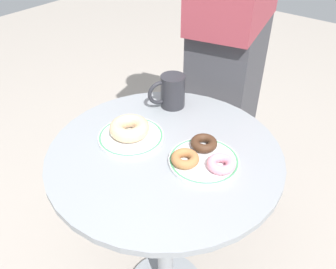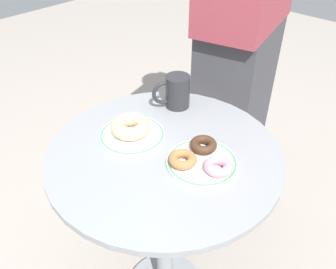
{
  "view_description": "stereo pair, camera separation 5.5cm",
  "coord_description": "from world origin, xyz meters",
  "px_view_note": "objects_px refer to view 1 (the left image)",
  "views": [
    {
      "loc": [
        0.46,
        -0.56,
        1.31
      ],
      "look_at": [
        -0.01,
        0.02,
        0.74
      ],
      "focal_mm": 37.31,
      "sensor_mm": 36.0,
      "label": 1
    },
    {
      "loc": [
        0.5,
        -0.53,
        1.31
      ],
      "look_at": [
        -0.01,
        0.02,
        0.74
      ],
      "focal_mm": 37.31,
      "sensor_mm": 36.0,
      "label": 2
    }
  ],
  "objects_px": {
    "coffee_mug": "(171,91)",
    "donut_glazed": "(129,128)",
    "donut_pink_frosted": "(221,164)",
    "cafe_table": "(165,201)",
    "plate_right": "(204,161)",
    "donut_cinnamon": "(185,159)",
    "plate_left": "(131,137)",
    "donut_chocolate": "(204,143)",
    "person_figure": "(231,36)"
  },
  "relations": [
    {
      "from": "cafe_table",
      "to": "coffee_mug",
      "type": "distance_m",
      "value": 0.34
    },
    {
      "from": "coffee_mug",
      "to": "person_figure",
      "type": "relative_size",
      "value": 0.07
    },
    {
      "from": "donut_cinnamon",
      "to": "person_figure",
      "type": "height_order",
      "value": "person_figure"
    },
    {
      "from": "cafe_table",
      "to": "plate_right",
      "type": "height_order",
      "value": "plate_right"
    },
    {
      "from": "cafe_table",
      "to": "plate_left",
      "type": "height_order",
      "value": "plate_left"
    },
    {
      "from": "plate_left",
      "to": "donut_chocolate",
      "type": "relative_size",
      "value": 2.56
    },
    {
      "from": "person_figure",
      "to": "coffee_mug",
      "type": "bearing_deg",
      "value": -90.64
    },
    {
      "from": "donut_glazed",
      "to": "donut_cinnamon",
      "type": "height_order",
      "value": "donut_glazed"
    },
    {
      "from": "donut_cinnamon",
      "to": "coffee_mug",
      "type": "distance_m",
      "value": 0.29
    },
    {
      "from": "plate_left",
      "to": "coffee_mug",
      "type": "bearing_deg",
      "value": 94.8
    },
    {
      "from": "coffee_mug",
      "to": "donut_glazed",
      "type": "bearing_deg",
      "value": -87.01
    },
    {
      "from": "donut_cinnamon",
      "to": "coffee_mug",
      "type": "xyz_separation_m",
      "value": [
        -0.2,
        0.21,
        0.03
      ]
    },
    {
      "from": "cafe_table",
      "to": "donut_glazed",
      "type": "height_order",
      "value": "donut_glazed"
    },
    {
      "from": "coffee_mug",
      "to": "cafe_table",
      "type": "bearing_deg",
      "value": -56.49
    },
    {
      "from": "plate_left",
      "to": "person_figure",
      "type": "height_order",
      "value": "person_figure"
    },
    {
      "from": "plate_right",
      "to": "donut_glazed",
      "type": "distance_m",
      "value": 0.23
    },
    {
      "from": "donut_glazed",
      "to": "donut_cinnamon",
      "type": "relative_size",
      "value": 1.57
    },
    {
      "from": "donut_glazed",
      "to": "coffee_mug",
      "type": "bearing_deg",
      "value": 92.99
    },
    {
      "from": "donut_pink_frosted",
      "to": "coffee_mug",
      "type": "xyz_separation_m",
      "value": [
        -0.29,
        0.17,
        0.03
      ]
    },
    {
      "from": "plate_left",
      "to": "person_figure",
      "type": "relative_size",
      "value": 0.11
    },
    {
      "from": "cafe_table",
      "to": "donut_glazed",
      "type": "xyz_separation_m",
      "value": [
        -0.12,
        -0.01,
        0.23
      ]
    },
    {
      "from": "plate_left",
      "to": "donut_chocolate",
      "type": "distance_m",
      "value": 0.21
    },
    {
      "from": "plate_left",
      "to": "donut_cinnamon",
      "type": "height_order",
      "value": "donut_cinnamon"
    },
    {
      "from": "plate_left",
      "to": "plate_right",
      "type": "height_order",
      "value": "same"
    },
    {
      "from": "plate_left",
      "to": "plate_right",
      "type": "distance_m",
      "value": 0.22
    },
    {
      "from": "donut_pink_frosted",
      "to": "cafe_table",
      "type": "bearing_deg",
      "value": -171.15
    },
    {
      "from": "coffee_mug",
      "to": "donut_pink_frosted",
      "type": "bearing_deg",
      "value": -30.12
    },
    {
      "from": "cafe_table",
      "to": "donut_pink_frosted",
      "type": "xyz_separation_m",
      "value": [
        0.16,
        0.02,
        0.22
      ]
    },
    {
      "from": "plate_left",
      "to": "plate_right",
      "type": "bearing_deg",
      "value": 10.81
    },
    {
      "from": "donut_cinnamon",
      "to": "coffee_mug",
      "type": "height_order",
      "value": "coffee_mug"
    },
    {
      "from": "donut_cinnamon",
      "to": "person_figure",
      "type": "distance_m",
      "value": 0.6
    },
    {
      "from": "donut_glazed",
      "to": "donut_cinnamon",
      "type": "xyz_separation_m",
      "value": [
        0.19,
        -0.0,
        -0.01
      ]
    },
    {
      "from": "donut_cinnamon",
      "to": "donut_pink_frosted",
      "type": "bearing_deg",
      "value": 25.58
    },
    {
      "from": "plate_right",
      "to": "donut_pink_frosted",
      "type": "xyz_separation_m",
      "value": [
        0.05,
        -0.0,
        0.02
      ]
    },
    {
      "from": "plate_left",
      "to": "donut_pink_frosted",
      "type": "bearing_deg",
      "value": 8.64
    },
    {
      "from": "plate_right",
      "to": "donut_glazed",
      "type": "xyz_separation_m",
      "value": [
        -0.22,
        -0.04,
        0.03
      ]
    },
    {
      "from": "cafe_table",
      "to": "donut_pink_frosted",
      "type": "bearing_deg",
      "value": 8.85
    },
    {
      "from": "donut_glazed",
      "to": "donut_chocolate",
      "type": "bearing_deg",
      "value": 22.34
    },
    {
      "from": "plate_left",
      "to": "person_figure",
      "type": "distance_m",
      "value": 0.57
    },
    {
      "from": "donut_chocolate",
      "to": "donut_cinnamon",
      "type": "height_order",
      "value": "same"
    },
    {
      "from": "plate_left",
      "to": "cafe_table",
      "type": "bearing_deg",
      "value": 8.34
    },
    {
      "from": "cafe_table",
      "to": "person_figure",
      "type": "bearing_deg",
      "value": 102.86
    },
    {
      "from": "plate_right",
      "to": "donut_chocolate",
      "type": "relative_size",
      "value": 2.54
    },
    {
      "from": "cafe_table",
      "to": "donut_cinnamon",
      "type": "height_order",
      "value": "donut_cinnamon"
    },
    {
      "from": "cafe_table",
      "to": "person_figure",
      "type": "xyz_separation_m",
      "value": [
        -0.12,
        0.54,
        0.33
      ]
    },
    {
      "from": "donut_pink_frosted",
      "to": "donut_cinnamon",
      "type": "height_order",
      "value": "same"
    },
    {
      "from": "donut_chocolate",
      "to": "donut_cinnamon",
      "type": "distance_m",
      "value": 0.08
    },
    {
      "from": "cafe_table",
      "to": "donut_chocolate",
      "type": "xyz_separation_m",
      "value": [
        0.08,
        0.07,
        0.22
      ]
    },
    {
      "from": "donut_pink_frosted",
      "to": "donut_chocolate",
      "type": "height_order",
      "value": "same"
    },
    {
      "from": "donut_glazed",
      "to": "plate_right",
      "type": "bearing_deg",
      "value": 9.77
    }
  ]
}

